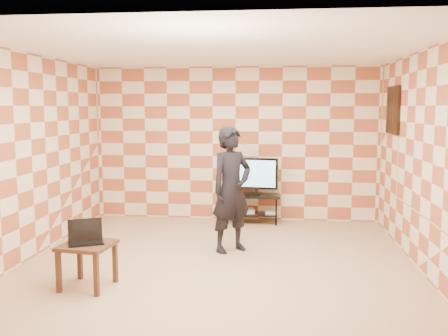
{
  "coord_description": "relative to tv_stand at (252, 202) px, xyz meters",
  "views": [
    {
      "loc": [
        0.74,
        -6.27,
        1.99
      ],
      "look_at": [
        0.0,
        0.6,
        1.15
      ],
      "focal_mm": 40.0,
      "sensor_mm": 36.0,
      "label": 1
    }
  ],
  "objects": [
    {
      "name": "laptop",
      "position": [
        -1.69,
        -3.28,
        0.19
      ],
      "size": [
        0.46,
        0.42,
        0.25
      ],
      "color": "black",
      "rests_on": "side_table"
    },
    {
      "name": "wall_art",
      "position": [
        2.15,
        -0.66,
        1.59
      ],
      "size": [
        0.04,
        0.72,
        0.72
      ],
      "color": "black",
      "rests_on": "wall_right"
    },
    {
      "name": "dvd_player",
      "position": [
        -0.18,
        0.01,
        -0.16
      ],
      "size": [
        0.44,
        0.34,
        0.07
      ],
      "primitive_type": "cube",
      "rotation": [
        0.0,
        0.0,
        0.13
      ],
      "color": "#AFAFB1",
      "rests_on": "tv_stand"
    },
    {
      "name": "wall_front",
      "position": [
        -0.32,
        -4.71,
        0.99
      ],
      "size": [
        5.0,
        0.02,
        2.7
      ],
      "primitive_type": "cube",
      "color": "beige",
      "rests_on": "ground"
    },
    {
      "name": "ceiling",
      "position": [
        -0.32,
        -2.21,
        2.34
      ],
      "size": [
        5.0,
        5.0,
        0.02
      ],
      "primitive_type": "cube",
      "color": "white",
      "rests_on": "wall_back"
    },
    {
      "name": "wall_right",
      "position": [
        2.18,
        -2.21,
        0.99
      ],
      "size": [
        0.02,
        5.0,
        2.7
      ],
      "primitive_type": "cube",
      "color": "beige",
      "rests_on": "ground"
    },
    {
      "name": "tv_stand",
      "position": [
        0.0,
        0.0,
        0.0
      ],
      "size": [
        0.94,
        0.42,
        0.5
      ],
      "color": "black",
      "rests_on": "floor"
    },
    {
      "name": "person",
      "position": [
        -0.2,
        -1.73,
        0.5
      ],
      "size": [
        0.75,
        0.73,
        1.73
      ],
      "primitive_type": "imported",
      "rotation": [
        0.0,
        0.0,
        0.72
      ],
      "color": "black",
      "rests_on": "floor"
    },
    {
      "name": "floor",
      "position": [
        -0.32,
        -2.21,
        -0.36
      ],
      "size": [
        5.0,
        5.0,
        0.0
      ],
      "primitive_type": "plane",
      "color": "tan",
      "rests_on": "ground"
    },
    {
      "name": "side_table",
      "position": [
        -1.66,
        -3.32,
        0.05
      ],
      "size": [
        0.6,
        0.6,
        0.5
      ],
      "color": "#37210F",
      "rests_on": "floor"
    },
    {
      "name": "wall_left",
      "position": [
        -2.82,
        -2.21,
        0.99
      ],
      "size": [
        0.02,
        5.0,
        2.7
      ],
      "primitive_type": "cube",
      "color": "beige",
      "rests_on": "ground"
    },
    {
      "name": "wall_back",
      "position": [
        -0.32,
        0.29,
        0.99
      ],
      "size": [
        5.0,
        0.02,
        2.7
      ],
      "primitive_type": "cube",
      "color": "beige",
      "rests_on": "ground"
    },
    {
      "name": "game_console",
      "position": [
        0.34,
        -0.01,
        -0.17
      ],
      "size": [
        0.24,
        0.19,
        0.05
      ],
      "primitive_type": "cube",
      "rotation": [
        0.0,
        0.0,
        -0.23
      ],
      "color": "silver",
      "rests_on": "tv_stand"
    },
    {
      "name": "tv",
      "position": [
        0.0,
        -0.0,
        0.49
      ],
      "size": [
        0.87,
        0.2,
        0.63
      ],
      "color": "black",
      "rests_on": "tv_stand"
    }
  ]
}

